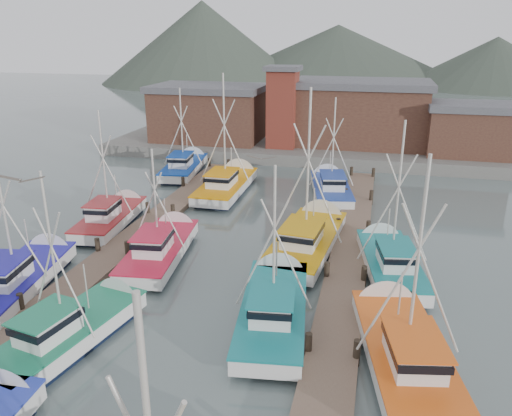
% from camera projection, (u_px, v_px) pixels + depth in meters
% --- Properties ---
extents(ground, '(260.00, 260.00, 0.00)m').
position_uv_depth(ground, '(192.00, 315.00, 24.34)').
color(ground, '#4B5A59').
rests_on(ground, ground).
extents(dock_left, '(2.30, 46.00, 1.50)m').
position_uv_depth(dock_left, '(105.00, 261.00, 29.56)').
color(dock_left, brown).
rests_on(dock_left, ground).
extents(dock_right, '(2.30, 46.00, 1.50)m').
position_uv_depth(dock_right, '(343.00, 289.00, 26.39)').
color(dock_right, brown).
rests_on(dock_right, ground).
extents(quay, '(44.00, 16.00, 1.20)m').
position_uv_depth(quay, '(305.00, 145.00, 58.01)').
color(quay, slate).
rests_on(quay, ground).
extents(shed_left, '(12.72, 8.48, 6.20)m').
position_uv_depth(shed_left, '(209.00, 112.00, 57.42)').
color(shed_left, brown).
rests_on(shed_left, quay).
extents(shed_center, '(14.84, 9.54, 6.90)m').
position_uv_depth(shed_center, '(360.00, 112.00, 55.29)').
color(shed_center, brown).
rests_on(shed_center, quay).
extents(shed_right, '(8.48, 6.36, 5.20)m').
position_uv_depth(shed_right, '(469.00, 129.00, 50.34)').
color(shed_right, brown).
rests_on(shed_right, quay).
extents(lookout_tower, '(3.60, 3.60, 8.50)m').
position_uv_depth(lookout_tower, '(283.00, 106.00, 53.15)').
color(lookout_tower, maroon).
rests_on(lookout_tower, quay).
extents(distant_hills, '(175.00, 140.00, 42.00)m').
position_uv_depth(distant_hills, '(306.00, 81.00, 139.42)').
color(distant_hills, '#3A4439').
rests_on(distant_hills, ground).
extents(boat_4, '(4.04, 8.78, 8.72)m').
position_uv_depth(boat_4, '(76.00, 328.00, 22.07)').
color(boat_4, black).
rests_on(boat_4, ground).
extents(boat_5, '(4.10, 9.73, 8.63)m').
position_uv_depth(boat_5, '(274.00, 305.00, 23.94)').
color(boat_5, black).
rests_on(boat_5, ground).
extents(boat_6, '(4.22, 9.33, 8.49)m').
position_uv_depth(boat_6, '(23.00, 276.00, 26.82)').
color(boat_6, black).
rests_on(boat_6, ground).
extents(boat_7, '(4.81, 10.01, 9.96)m').
position_uv_depth(boat_7, '(402.00, 347.00, 20.75)').
color(boat_7, black).
rests_on(boat_7, ground).
extents(boat_8, '(3.85, 9.26, 7.69)m').
position_uv_depth(boat_8, '(162.00, 247.00, 30.41)').
color(boat_8, black).
rests_on(boat_8, ground).
extents(boat_9, '(4.48, 10.74, 11.15)m').
position_uv_depth(boat_9, '(309.00, 238.00, 31.66)').
color(boat_9, black).
rests_on(boat_9, ground).
extents(boat_10, '(3.62, 8.64, 8.93)m').
position_uv_depth(boat_10, '(113.00, 216.00, 35.49)').
color(boat_10, black).
rests_on(boat_10, ground).
extents(boat_11, '(4.20, 9.06, 9.58)m').
position_uv_depth(boat_11, '(389.00, 260.00, 28.62)').
color(boat_11, black).
rests_on(boat_11, ground).
extents(boat_12, '(4.41, 10.28, 10.98)m').
position_uv_depth(boat_12, '(228.00, 184.00, 42.99)').
color(boat_12, black).
rests_on(boat_12, ground).
extents(boat_13, '(4.52, 9.55, 9.03)m').
position_uv_depth(boat_13, '(330.00, 187.00, 42.14)').
color(boat_13, black).
rests_on(boat_13, ground).
extents(boat_14, '(4.04, 9.55, 9.04)m').
position_uv_depth(boat_14, '(185.00, 166.00, 48.70)').
color(boat_14, black).
rests_on(boat_14, ground).
extents(gull_near, '(1.55, 0.65, 0.24)m').
position_uv_depth(gull_near, '(20.00, 179.00, 14.47)').
color(gull_near, gray).
rests_on(gull_near, ground).
extents(gull_far, '(1.54, 0.60, 0.24)m').
position_uv_depth(gull_far, '(261.00, 158.00, 25.22)').
color(gull_far, gray).
rests_on(gull_far, ground).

